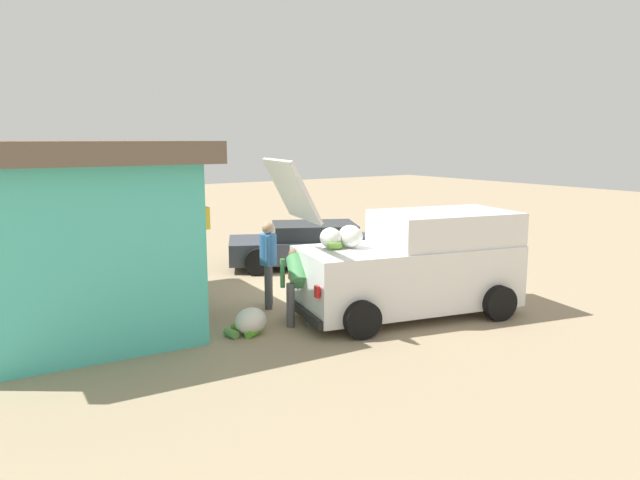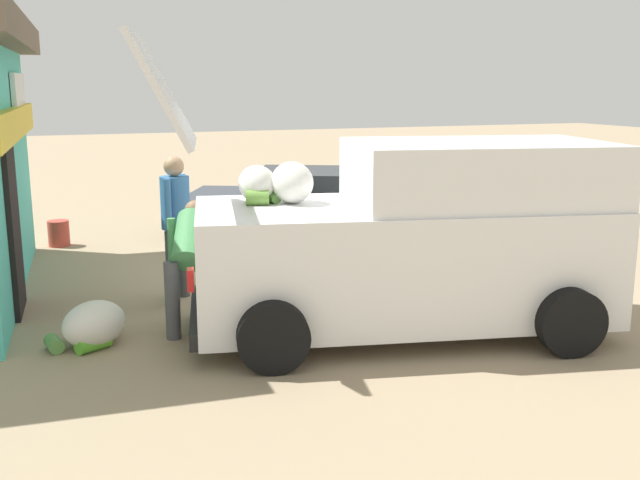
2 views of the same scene
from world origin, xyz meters
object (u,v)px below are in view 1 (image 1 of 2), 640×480
(storefront_bar, at_px, (65,231))
(unloaded_banana_pile, at_px, (250,322))
(vendor_standing, at_px, (268,258))
(paint_bucket, at_px, (150,271))
(delivery_van, at_px, (415,264))
(customer_bending, at_px, (298,279))
(parked_sedan, at_px, (314,245))

(storefront_bar, xyz_separation_m, unloaded_banana_pile, (-2.49, -2.44, -1.50))
(vendor_standing, xyz_separation_m, paint_bucket, (3.70, 1.22, -0.80))
(delivery_van, distance_m, paint_bucket, 6.62)
(customer_bending, bearing_deg, paint_bucket, 12.98)
(storefront_bar, bearing_deg, customer_bending, -125.48)
(parked_sedan, xyz_separation_m, unloaded_banana_pile, (-4.03, 4.02, -0.35))
(paint_bucket, bearing_deg, unloaded_banana_pile, -178.50)
(vendor_standing, height_order, unloaded_banana_pile, vendor_standing)
(parked_sedan, distance_m, customer_bending, 5.01)
(delivery_van, height_order, unloaded_banana_pile, delivery_van)
(customer_bending, bearing_deg, storefront_bar, 54.52)
(vendor_standing, height_order, paint_bucket, vendor_standing)
(unloaded_banana_pile, height_order, paint_bucket, unloaded_banana_pile)
(delivery_van, xyz_separation_m, vendor_standing, (1.98, 2.10, 0.02))
(parked_sedan, xyz_separation_m, paint_bucket, (0.94, 4.15, -0.35))
(delivery_van, bearing_deg, unloaded_banana_pile, 77.39)
(parked_sedan, relative_size, paint_bucket, 11.72)
(delivery_van, height_order, parked_sedan, delivery_van)
(vendor_standing, bearing_deg, customer_bending, 176.32)
(customer_bending, bearing_deg, parked_sedan, -37.01)
(customer_bending, height_order, paint_bucket, customer_bending)
(customer_bending, distance_m, paint_bucket, 5.10)
(delivery_van, xyz_separation_m, unloaded_banana_pile, (0.71, 3.19, -0.78))
(storefront_bar, bearing_deg, unloaded_banana_pile, -135.59)
(parked_sedan, bearing_deg, delivery_van, 170.04)
(customer_bending, bearing_deg, delivery_van, -108.90)
(storefront_bar, height_order, customer_bending, storefront_bar)
(parked_sedan, bearing_deg, paint_bucket, 77.27)
(storefront_bar, relative_size, customer_bending, 4.34)
(storefront_bar, height_order, paint_bucket, storefront_bar)
(delivery_van, relative_size, paint_bucket, 12.14)
(parked_sedan, height_order, unloaded_banana_pile, parked_sedan)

